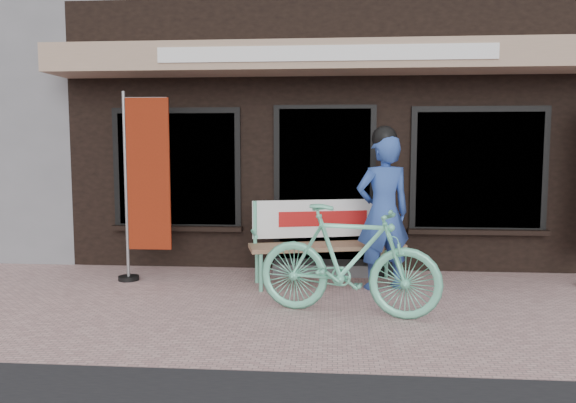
# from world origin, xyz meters

# --- Properties ---
(ground) EXTENTS (70.00, 70.00, 0.00)m
(ground) POSITION_xyz_m (0.00, 0.00, 0.00)
(ground) COLOR #C09793
(ground) RESTS_ON ground
(storefront) EXTENTS (7.00, 6.77, 6.00)m
(storefront) POSITION_xyz_m (0.00, 4.96, 2.99)
(storefront) COLOR black
(storefront) RESTS_ON ground
(bench) EXTENTS (1.91, 0.90, 1.00)m
(bench) POSITION_xyz_m (0.02, 1.27, 0.59)
(bench) COLOR #69CEA6
(bench) RESTS_ON ground
(person) EXTENTS (0.75, 0.60, 1.90)m
(person) POSITION_xyz_m (0.70, 1.03, 0.93)
(person) COLOR #2D4C9E
(person) RESTS_ON ground
(bicycle) EXTENTS (1.89, 0.92, 1.10)m
(bicycle) POSITION_xyz_m (0.27, -0.03, 0.55)
(bicycle) COLOR #69CEA6
(bicycle) RESTS_ON ground
(nobori_red) EXTENTS (0.68, 0.26, 2.32)m
(nobori_red) POSITION_xyz_m (-2.18, 1.18, 1.20)
(nobori_red) COLOR gray
(nobori_red) RESTS_ON ground
(menu_stand) EXTENTS (0.41, 0.13, 0.80)m
(menu_stand) POSITION_xyz_m (0.72, 1.63, 0.41)
(menu_stand) COLOR black
(menu_stand) RESTS_ON ground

